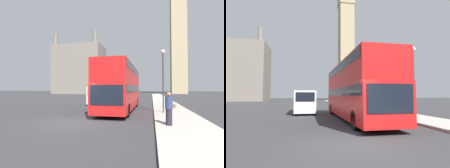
# 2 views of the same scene
# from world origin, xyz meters

# --- Properties ---
(ground_plane) EXTENTS (300.00, 300.00, 0.00)m
(ground_plane) POSITION_xyz_m (0.00, 0.00, 0.00)
(ground_plane) COLOR #333335
(sidewalk_strip) EXTENTS (3.12, 120.00, 0.15)m
(sidewalk_strip) POSITION_xyz_m (6.56, 0.00, 0.07)
(sidewalk_strip) COLOR #ADA89E
(sidewalk_strip) RESTS_ON ground_plane
(clock_tower) EXTENTS (6.78, 6.95, 64.54)m
(clock_tower) POSITION_xyz_m (16.18, 69.05, 33.11)
(clock_tower) COLOR tan
(clock_tower) RESTS_ON ground_plane
(building_block_distant) EXTENTS (20.19, 12.80, 24.88)m
(building_block_distant) POSITION_xyz_m (-25.36, 60.36, 10.25)
(building_block_distant) COLOR slate
(building_block_distant) RESTS_ON ground_plane
(red_double_decker_bus) EXTENTS (2.57, 11.48, 4.20)m
(red_double_decker_bus) POSITION_xyz_m (1.97, 6.60, 2.35)
(red_double_decker_bus) COLOR red
(red_double_decker_bus) RESTS_ON ground_plane
(white_van) EXTENTS (2.00, 5.49, 2.27)m
(white_van) POSITION_xyz_m (-1.74, 12.14, 1.22)
(white_van) COLOR white
(white_van) RESTS_ON ground_plane
(pedestrian) EXTENTS (0.55, 0.39, 1.74)m
(pedestrian) POSITION_xyz_m (5.72, -0.41, 1.02)
(pedestrian) COLOR #23232D
(pedestrian) RESTS_ON sidewalk_strip
(street_lamp) EXTENTS (0.36, 0.36, 5.12)m
(street_lamp) POSITION_xyz_m (5.75, 4.68, 3.57)
(street_lamp) COLOR #38383D
(street_lamp) RESTS_ON sidewalk_strip
(parked_sedan) EXTENTS (1.85, 4.63, 1.56)m
(parked_sedan) POSITION_xyz_m (-2.07, 25.86, 0.70)
(parked_sedan) COLOR silver
(parked_sedan) RESTS_ON ground_plane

